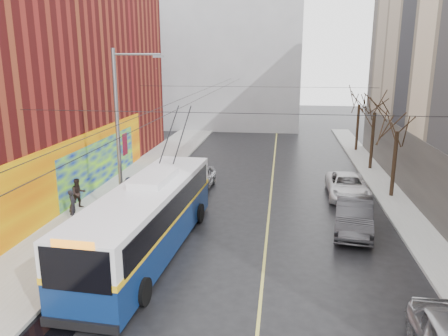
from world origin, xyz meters
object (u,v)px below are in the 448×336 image
object	(u,v)px
streetlight_pole	(121,132)
pedestrian_a	(73,205)
tree_mid	(376,102)
following_car	(199,178)
parked_car_c	(347,186)
pedestrian_b	(78,193)
pedestrian_c	(130,192)
tree_near	(399,119)
trolleybus	(148,218)
tree_far	(360,96)
parked_car_b	(354,216)

from	to	relation	value
streetlight_pole	pedestrian_a	world-z (taller)	streetlight_pole
tree_mid	following_car	size ratio (longest dim) A/B	1.56
parked_car_c	pedestrian_b	size ratio (longest dim) A/B	2.99
pedestrian_b	parked_car_c	bearing A→B (deg)	-28.80
pedestrian_c	pedestrian_b	bearing A→B (deg)	48.81
tree_mid	pedestrian_c	size ratio (longest dim) A/B	3.83
pedestrian_b	pedestrian_c	size ratio (longest dim) A/B	1.00
tree_near	trolleybus	xyz separation A→B (m)	(-12.70, -9.72, -3.32)
tree_far	pedestrian_b	xyz separation A→B (m)	(-18.33, -18.82, -4.12)
tree_far	pedestrian_a	distance (m)	27.53
streetlight_pole	following_car	world-z (taller)	streetlight_pole
trolleybus	parked_car_c	distance (m)	13.75
pedestrian_c	trolleybus	bearing A→B (deg)	152.66
streetlight_pole	tree_mid	bearing A→B (deg)	40.65
following_car	trolleybus	bearing A→B (deg)	-89.28
parked_car_b	pedestrian_c	bearing A→B (deg)	179.89
streetlight_pole	pedestrian_a	xyz separation A→B (m)	(-2.68, -0.57, -3.88)
tree_near	parked_car_b	size ratio (longest dim) A/B	1.26
parked_car_b	pedestrian_b	size ratio (longest dim) A/B	2.90
parked_car_b	parked_car_c	bearing A→B (deg)	93.38
tree_mid	pedestrian_c	xyz separation A→B (m)	(-15.50, -11.17, -4.23)
tree_near	streetlight_pole	bearing A→B (deg)	-158.38
streetlight_pole	trolleybus	size ratio (longest dim) A/B	0.71
tree_mid	following_car	distance (m)	14.71
tree_near	pedestrian_b	xyz separation A→B (m)	(-18.33, -4.82, -3.95)
tree_mid	tree_near	bearing A→B (deg)	-90.00
tree_near	tree_mid	world-z (taller)	tree_mid
following_car	pedestrian_b	world-z (taller)	pedestrian_b
following_car	tree_far	bearing A→B (deg)	50.94
tree_near	trolleybus	world-z (taller)	tree_near
pedestrian_b	pedestrian_c	distance (m)	2.90
tree_near	parked_car_b	world-z (taller)	tree_near
trolleybus	pedestrian_b	bearing A→B (deg)	142.27
tree_mid	parked_car_b	xyz separation A→B (m)	(-3.20, -12.91, -4.42)
tree_far	trolleybus	size ratio (longest dim) A/B	0.52
streetlight_pole	tree_far	size ratio (longest dim) A/B	1.37
tree_far	pedestrian_a	world-z (taller)	tree_far
streetlight_pole	pedestrian_c	bearing A→B (deg)	101.20
tree_mid	pedestrian_a	size ratio (longest dim) A/B	4.11
tree_near	parked_car_c	xyz separation A→B (m)	(-2.75, -0.27, -4.25)
trolleybus	pedestrian_b	size ratio (longest dim) A/B	7.26
tree_far	following_car	size ratio (longest dim) A/B	1.53
tree_far	parked_car_c	bearing A→B (deg)	-100.92
trolleybus	tree_far	bearing A→B (deg)	65.12
tree_mid	pedestrian_b	distance (m)	22.22
tree_near	trolleybus	distance (m)	16.33
parked_car_c	pedestrian_c	bearing A→B (deg)	-162.02
parked_car_c	pedestrian_a	world-z (taller)	pedestrian_a
streetlight_pole	pedestrian_a	bearing A→B (deg)	-168.03
tree_far	trolleybus	distance (m)	27.13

